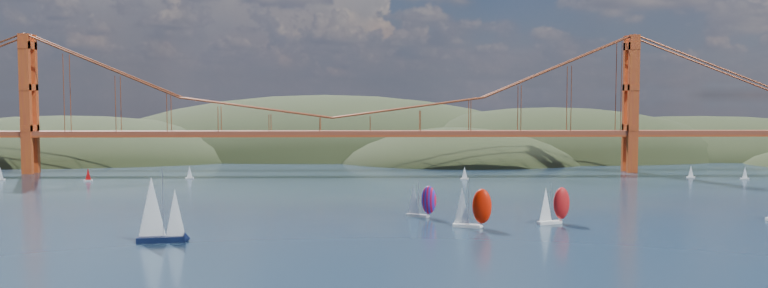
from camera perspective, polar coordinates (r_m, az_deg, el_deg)
The scene contains 13 objects.
ground at distance 123.93m, azimuth -7.79°, elevation -10.81°, with size 1200.00×1200.00×0.00m, color black.
headlands at distance 401.05m, azimuth 3.17°, elevation -2.48°, with size 725.00×225.00×96.00m.
bridge at distance 299.58m, azimuth -4.28°, elevation 3.96°, with size 552.00×12.00×55.00m.
sloop_navy at distance 165.38m, azimuth -16.79°, elevation -4.83°, with size 10.32×6.32×15.54m.
racer_0 at distance 176.99m, azimuth 6.68°, elevation -4.76°, with size 9.38×5.75×10.49m.
racer_1 at distance 185.52m, azimuth 12.77°, elevation -4.51°, with size 8.91×5.74×9.96m.
racer_rwb at distance 191.05m, azimuth 2.82°, elevation -4.29°, with size 8.20×6.03×9.23m.
distant_boat_1 at distance 306.89m, azimuth -27.19°, elevation -2.02°, with size 3.00×2.00×4.70m.
distant_boat_2 at distance 290.57m, azimuth -21.62°, elevation -2.18°, with size 3.00×2.00×4.70m.
distant_boat_3 at distance 287.69m, azimuth -14.60°, elevation -2.09°, with size 3.00×2.00×4.70m.
distant_boat_4 at distance 303.49m, azimuth 22.34°, elevation -1.95°, with size 3.00×2.00×4.70m.
distant_boat_5 at distance 306.86m, azimuth 25.80°, elevation -1.98°, with size 3.00×2.00×4.70m.
distant_boat_8 at distance 277.11m, azimuth 6.16°, elevation -2.21°, with size 3.00×2.00×4.70m.
Camera 1 is at (13.82, -119.17, 31.09)m, focal length 35.00 mm.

